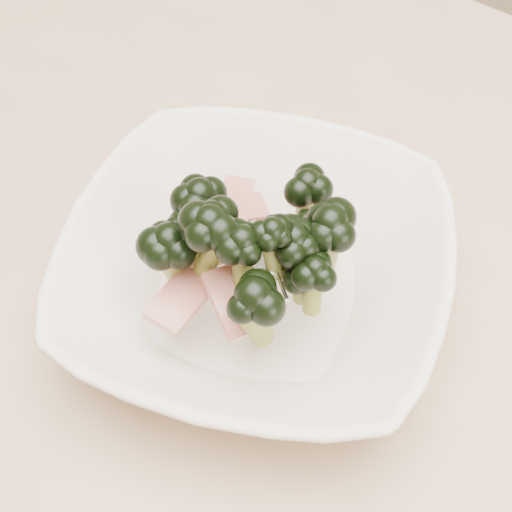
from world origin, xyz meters
name	(u,v)px	position (x,y,z in m)	size (l,w,h in m)	color
dining_table	(302,333)	(0.00, 0.00, 0.65)	(1.20, 0.80, 0.75)	tan
broccoli_dish	(255,267)	(-0.01, -0.05, 0.79)	(0.35, 0.35, 0.12)	beige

